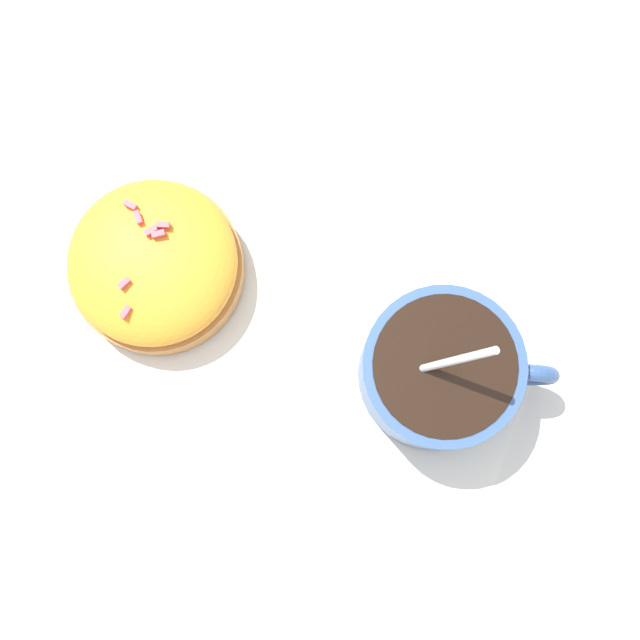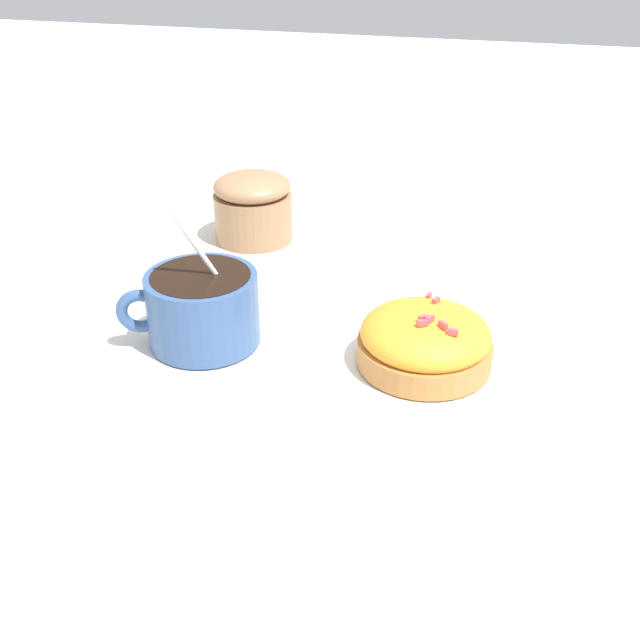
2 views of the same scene
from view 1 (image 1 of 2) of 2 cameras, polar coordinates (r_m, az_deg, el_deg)
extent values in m
plane|color=silver|center=(0.51, -2.24, -0.79)|extent=(3.00, 3.00, 0.00)
cube|color=white|center=(0.51, -2.25, -0.76)|extent=(0.30, 0.29, 0.00)
cylinder|color=#335184|center=(0.48, 7.58, -3.25)|extent=(0.08, 0.08, 0.06)
cylinder|color=black|center=(0.46, 7.96, -2.98)|extent=(0.07, 0.07, 0.01)
torus|color=#335184|center=(0.49, 13.04, -3.45)|extent=(0.04, 0.02, 0.04)
ellipsoid|color=silver|center=(0.51, 9.92, -3.16)|extent=(0.03, 0.03, 0.01)
cylinder|color=silver|center=(0.45, 6.93, -3.01)|extent=(0.05, 0.03, 0.10)
cylinder|color=#B2753D|center=(0.52, -10.20, 3.58)|extent=(0.10, 0.10, 0.02)
ellipsoid|color=orange|center=(0.50, -10.51, 3.95)|extent=(0.09, 0.09, 0.03)
cube|color=#EA4C56|center=(0.49, -10.02, 6.00)|extent=(0.01, 0.01, 0.00)
cube|color=#EA4C56|center=(0.48, -12.41, 2.31)|extent=(0.01, 0.01, 0.00)
cube|color=#EA4C56|center=(0.49, -12.03, 7.20)|extent=(0.01, 0.00, 0.00)
cube|color=#EA4C56|center=(0.48, -12.32, 0.49)|extent=(0.00, 0.01, 0.00)
cube|color=#EA4C56|center=(0.48, -10.30, 5.43)|extent=(0.01, 0.01, 0.00)
cube|color=#EA4C56|center=(0.49, -11.56, 6.44)|extent=(0.01, 0.01, 0.00)
cube|color=#EA4C56|center=(0.49, -10.76, 5.62)|extent=(0.01, 0.01, 0.00)
camera|label=2|loc=(0.59, 12.26, 60.06)|focal=42.00mm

